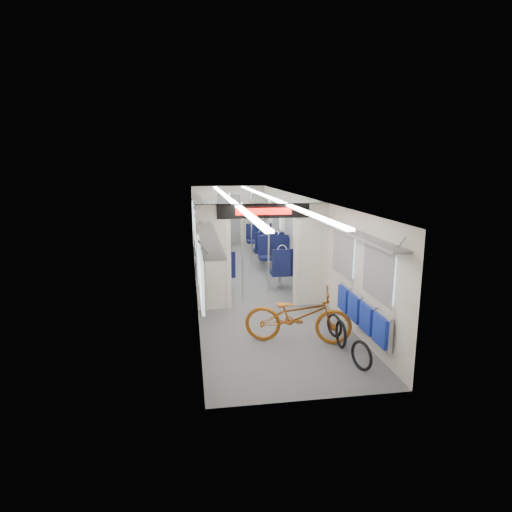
# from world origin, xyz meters

# --- Properties ---
(carriage) EXTENTS (12.00, 12.02, 2.31)m
(carriage) POSITION_xyz_m (0.00, -0.27, 1.50)
(carriage) COLOR #515456
(carriage) RESTS_ON ground
(bicycle) EXTENTS (2.01, 1.15, 1.00)m
(bicycle) POSITION_xyz_m (0.28, -4.08, 0.50)
(bicycle) COLOR #A05517
(bicycle) RESTS_ON ground
(flip_bench) EXTENTS (0.12, 2.14, 0.55)m
(flip_bench) POSITION_xyz_m (1.35, -4.35, 0.58)
(flip_bench) COLOR gray
(flip_bench) RESTS_ON carriage
(bike_hoop_a) EXTENTS (0.19, 0.47, 0.48)m
(bike_hoop_a) POSITION_xyz_m (0.99, -5.28, 0.21)
(bike_hoop_a) COLOR black
(bike_hoop_a) RESTS_ON ground
(bike_hoop_b) EXTENTS (0.05, 0.50, 0.49)m
(bike_hoop_b) POSITION_xyz_m (0.96, -4.43, 0.22)
(bike_hoop_b) COLOR black
(bike_hoop_b) RESTS_ON ground
(bike_hoop_c) EXTENTS (0.18, 0.44, 0.44)m
(bike_hoop_c) POSITION_xyz_m (1.01, -3.96, 0.20)
(bike_hoop_c) COLOR black
(bike_hoop_c) RESTS_ON ground
(seat_bay_near_left) EXTENTS (0.93, 2.14, 1.12)m
(seat_bay_near_left) POSITION_xyz_m (-0.94, 0.28, 0.55)
(seat_bay_near_left) COLOR #0C1139
(seat_bay_near_left) RESTS_ON ground
(seat_bay_near_right) EXTENTS (0.96, 2.30, 1.17)m
(seat_bay_near_right) POSITION_xyz_m (0.93, 0.28, 0.57)
(seat_bay_near_right) COLOR #0C1139
(seat_bay_near_right) RESTS_ON ground
(seat_bay_far_left) EXTENTS (0.96, 2.30, 1.17)m
(seat_bay_far_left) POSITION_xyz_m (-0.93, 3.14, 0.57)
(seat_bay_far_left) COLOR #0C1139
(seat_bay_far_left) RESTS_ON ground
(seat_bay_far_right) EXTENTS (0.94, 2.21, 1.14)m
(seat_bay_far_right) POSITION_xyz_m (0.93, 3.13, 0.56)
(seat_bay_far_right) COLOR #0C1139
(seat_bay_far_right) RESTS_ON ground
(stanchion_near_left) EXTENTS (0.04, 0.04, 2.30)m
(stanchion_near_left) POSITION_xyz_m (-0.39, -1.49, 1.15)
(stanchion_near_left) COLOR silver
(stanchion_near_left) RESTS_ON ground
(stanchion_near_right) EXTENTS (0.04, 0.04, 2.30)m
(stanchion_near_right) POSITION_xyz_m (0.30, -1.13, 1.15)
(stanchion_near_right) COLOR silver
(stanchion_near_right) RESTS_ON ground
(stanchion_far_left) EXTENTS (0.04, 0.04, 2.30)m
(stanchion_far_left) POSITION_xyz_m (-0.37, 1.51, 1.15)
(stanchion_far_left) COLOR silver
(stanchion_far_left) RESTS_ON ground
(stanchion_far_right) EXTENTS (0.04, 0.04, 2.30)m
(stanchion_far_right) POSITION_xyz_m (0.32, 1.88, 1.15)
(stanchion_far_right) COLOR silver
(stanchion_far_right) RESTS_ON ground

